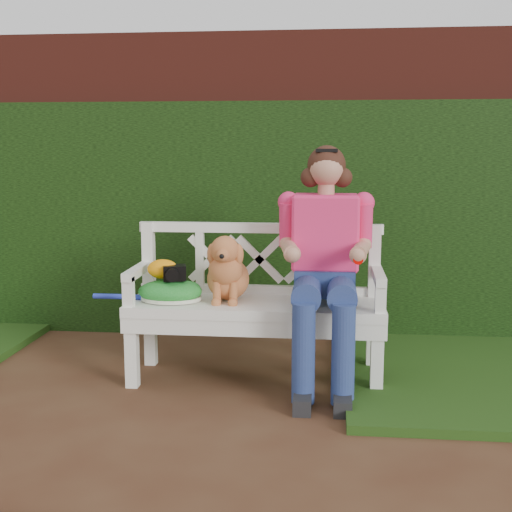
# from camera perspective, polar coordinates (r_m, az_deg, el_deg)

# --- Properties ---
(ground) EXTENTS (60.00, 60.00, 0.00)m
(ground) POSITION_cam_1_polar(r_m,az_deg,el_deg) (3.68, -10.36, -13.14)
(ground) COLOR #422315
(brick_wall) EXTENTS (10.00, 0.30, 2.20)m
(brick_wall) POSITION_cam_1_polar(r_m,az_deg,el_deg) (5.26, -4.87, 5.98)
(brick_wall) COLOR #5D2118
(brick_wall) RESTS_ON ground
(ivy_hedge) EXTENTS (10.00, 0.18, 1.70)m
(ivy_hedge) POSITION_cam_1_polar(r_m,az_deg,el_deg) (5.07, -5.30, 3.02)
(ivy_hedge) COLOR #224913
(ivy_hedge) RESTS_ON ground
(garden_bench) EXTENTS (1.61, 0.68, 0.48)m
(garden_bench) POSITION_cam_1_polar(r_m,az_deg,el_deg) (4.11, -0.00, -7.04)
(garden_bench) COLOR white
(garden_bench) RESTS_ON ground
(seated_woman) EXTENTS (0.72, 0.87, 1.36)m
(seated_woman) POSITION_cam_1_polar(r_m,az_deg,el_deg) (3.97, 5.76, -1.13)
(seated_woman) COLOR #FF2A5D
(seated_woman) RESTS_ON ground
(dog) EXTENTS (0.37, 0.43, 0.41)m
(dog) POSITION_cam_1_polar(r_m,az_deg,el_deg) (4.03, -2.40, -0.92)
(dog) COLOR #B37E48
(dog) RESTS_ON garden_bench
(tennis_racket) EXTENTS (0.74, 0.46, 0.03)m
(tennis_racket) POSITION_cam_1_polar(r_m,az_deg,el_deg) (4.10, -7.51, -3.46)
(tennis_racket) COLOR silver
(tennis_racket) RESTS_ON garden_bench
(green_bag) EXTENTS (0.40, 0.32, 0.13)m
(green_bag) POSITION_cam_1_polar(r_m,az_deg,el_deg) (4.07, -7.17, -2.87)
(green_bag) COLOR #1A7F23
(green_bag) RESTS_ON garden_bench
(camera_item) EXTENTS (0.15, 0.13, 0.09)m
(camera_item) POSITION_cam_1_polar(r_m,az_deg,el_deg) (4.03, -6.80, -1.39)
(camera_item) COLOR black
(camera_item) RESTS_ON green_bag
(baseball_glove) EXTENTS (0.20, 0.16, 0.12)m
(baseball_glove) POSITION_cam_1_polar(r_m,az_deg,el_deg) (4.08, -7.77, -1.08)
(baseball_glove) COLOR orange
(baseball_glove) RESTS_ON green_bag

